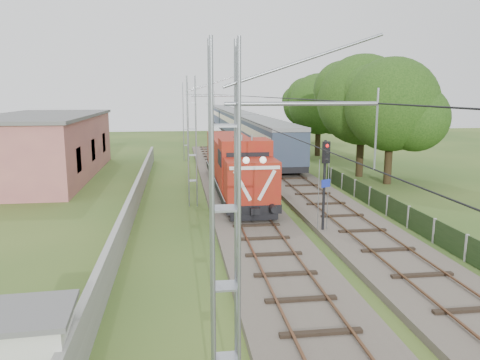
{
  "coord_description": "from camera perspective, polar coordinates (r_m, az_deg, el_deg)",
  "views": [
    {
      "loc": [
        -3.87,
        -16.76,
        7.01
      ],
      "look_at": [
        -0.48,
        8.62,
        2.2
      ],
      "focal_mm": 35.0,
      "sensor_mm": 36.0,
      "label": 1
    }
  ],
  "objects": [
    {
      "name": "ground",
      "position": [
        18.57,
        5.1,
        -11.58
      ],
      "size": [
        140.0,
        140.0,
        0.0
      ],
      "primitive_type": "plane",
      "color": "#2B4B1C",
      "rests_on": "ground"
    },
    {
      "name": "track_main",
      "position": [
        25.02,
        1.59,
        -5.2
      ],
      "size": [
        4.2,
        70.0,
        0.45
      ],
      "color": "#6B6054",
      "rests_on": "ground"
    },
    {
      "name": "track_side",
      "position": [
        38.43,
        5.86,
        0.35
      ],
      "size": [
        4.2,
        80.0,
        0.45
      ],
      "color": "#6B6054",
      "rests_on": "ground"
    },
    {
      "name": "catenary",
      "position": [
        28.93,
        -5.76,
        4.71
      ],
      "size": [
        3.31,
        70.0,
        8.0
      ],
      "color": "gray",
      "rests_on": "ground"
    },
    {
      "name": "boundary_wall",
      "position": [
        29.55,
        -12.55,
        -1.85
      ],
      "size": [
        0.25,
        40.0,
        1.5
      ],
      "primitive_type": "cube",
      "color": "#9E9E99",
      "rests_on": "ground"
    },
    {
      "name": "station_building",
      "position": [
        42.48,
        -22.81,
        3.89
      ],
      "size": [
        8.4,
        20.4,
        5.22
      ],
      "color": "#C17268",
      "rests_on": "ground"
    },
    {
      "name": "fence",
      "position": [
        23.93,
        22.6,
        -5.74
      ],
      "size": [
        0.12,
        32.0,
        1.2
      ],
      "color": "black",
      "rests_on": "ground"
    },
    {
      "name": "locomotive",
      "position": [
        32.01,
        -0.58,
        1.98
      ],
      "size": [
        2.91,
        16.63,
        4.22
      ],
      "color": "black",
      "rests_on": "ground"
    },
    {
      "name": "coach_rake",
      "position": [
        71.25,
        -0.45,
        7.08
      ],
      "size": [
        3.12,
        69.52,
        3.6
      ],
      "color": "black",
      "rests_on": "ground"
    },
    {
      "name": "signal_post",
      "position": [
        22.99,
        10.34,
        1.08
      ],
      "size": [
        0.5,
        0.41,
        4.75
      ],
      "color": "black",
      "rests_on": "ground"
    },
    {
      "name": "relay_hut",
      "position": [
        12.58,
        -24.21,
        -18.6
      ],
      "size": [
        2.15,
        2.15,
        2.11
      ],
      "color": "silver",
      "rests_on": "ground"
    },
    {
      "name": "tree_a",
      "position": [
        37.6,
        18.12,
        8.62
      ],
      "size": [
        7.45,
        7.1,
        9.66
      ],
      "color": "#312414",
      "rests_on": "ground"
    },
    {
      "name": "tree_b",
      "position": [
        40.32,
        14.84,
        9.3
      ],
      "size": [
        7.81,
        7.43,
        10.12
      ],
      "color": "#312414",
      "rests_on": "ground"
    },
    {
      "name": "tree_c",
      "position": [
        52.84,
        9.68,
        9.04
      ],
      "size": [
        7.01,
        6.68,
        9.09
      ],
      "color": "#312414",
      "rests_on": "ground"
    },
    {
      "name": "tree_d",
      "position": [
        68.23,
        7.93,
        8.98
      ],
      "size": [
        6.36,
        6.06,
        8.25
      ],
      "color": "#312414",
      "rests_on": "ground"
    }
  ]
}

